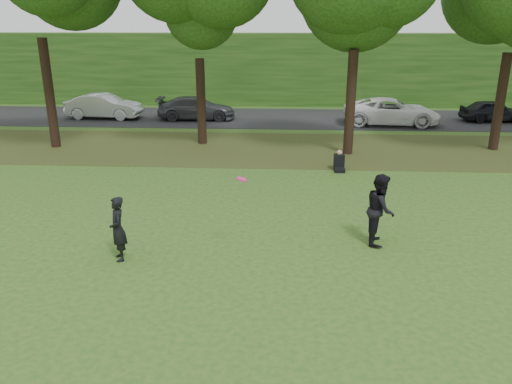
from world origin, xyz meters
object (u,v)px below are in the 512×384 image
Objects in this scene: player_left at (118,229)px; frisbee at (242,179)px; player_right at (380,209)px; seated_person at (339,163)px.

frisbee is (3.09, 0.48, 1.21)m from player_left.
frisbee is at bearing 112.56° from player_right.
frisbee is 8.82m from seated_person.
player_right is at bearing -87.74° from seated_person.
player_right is 3.93m from frisbee.
player_left is at bearing 110.09° from player_right.
frisbee is 0.45× the size of seated_person.
player_right is 5.21× the size of frisbee.
player_left is at bearing -127.65° from seated_person.
frisbee reaches higher than player_right.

